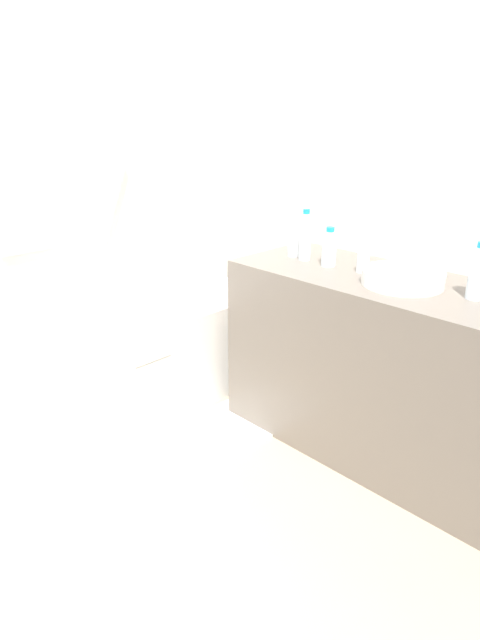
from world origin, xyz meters
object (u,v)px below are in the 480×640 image
object	(u,v)px
sink_basin	(403,278)
sink_faucet	(425,270)
water_bottle_0	(305,236)
drinking_glass_1	(293,247)
water_bottle_1	(329,248)
water_bottle_2	(478,273)
bathtub	(138,352)
bath_mat	(231,427)
drinking_glass_0	(363,262)

from	to	relation	value
sink_basin	sink_faucet	xyz separation A→B (m)	(0.20, 0.00, -0.00)
water_bottle_0	drinking_glass_1	size ratio (longest dim) A/B	2.71
water_bottle_1	water_bottle_2	world-z (taller)	water_bottle_2
water_bottle_0	water_bottle_2	bearing A→B (deg)	-88.46
sink_faucet	water_bottle_2	world-z (taller)	water_bottle_2
water_bottle_1	water_bottle_2	size ratio (longest dim) A/B	0.82
bathtub	water_bottle_1	world-z (taller)	bathtub
sink_faucet	bath_mat	xyz separation A→B (m)	(-0.57, 0.71, -0.91)
bathtub	water_bottle_2	bearing A→B (deg)	-70.44
water_bottle_2	bath_mat	world-z (taller)	water_bottle_2
sink_basin	water_bottle_2	world-z (taller)	water_bottle_2
sink_faucet	bath_mat	bearing A→B (deg)	128.67
sink_basin	bath_mat	size ratio (longest dim) A/B	0.53
sink_basin	water_bottle_0	bearing A→B (deg)	87.95
water_bottle_2	drinking_glass_0	bearing A→B (deg)	90.13
water_bottle_1	drinking_glass_1	distance (m)	0.24
water_bottle_0	water_bottle_2	xyz separation A→B (m)	(0.02, -0.86, -0.01)
bathtub	water_bottle_0	world-z (taller)	bathtub
water_bottle_2	drinking_glass_1	bearing A→B (deg)	90.65
sink_basin	drinking_glass_0	bearing A→B (deg)	79.72
sink_faucet	water_bottle_1	distance (m)	0.45
bathtub	sink_basin	distance (m)	1.54
sink_faucet	sink_basin	bearing A→B (deg)	180.00
drinking_glass_1	bath_mat	world-z (taller)	drinking_glass_1
bath_mat	bathtub	bearing A→B (deg)	105.20
bathtub	water_bottle_0	bearing A→B (deg)	-53.74
bathtub	sink_faucet	distance (m)	1.62
water_bottle_2	bath_mat	size ratio (longest dim) A/B	0.35
sink_basin	water_bottle_2	xyz separation A→B (m)	(0.04, -0.30, 0.08)
water_bottle_0	drinking_glass_0	bearing A→B (deg)	-86.24
water_bottle_0	bathtub	bearing A→B (deg)	126.26
sink_faucet	drinking_glass_0	size ratio (longest dim) A/B	1.58
sink_faucet	water_bottle_1	bearing A→B (deg)	114.71
sink_faucet	bath_mat	size ratio (longest dim) A/B	0.23
water_bottle_1	bath_mat	xyz separation A→B (m)	(-0.38, 0.30, -0.97)
sink_faucet	water_bottle_1	xyz separation A→B (m)	(-0.19, 0.41, 0.06)
sink_basin	drinking_glass_0	xyz separation A→B (m)	(0.04, 0.23, 0.02)
sink_faucet	water_bottle_2	distance (m)	0.35
bathtub	water_bottle_1	bearing A→B (deg)	-58.98
water_bottle_2	bath_mat	distance (m)	1.47
sink_faucet	water_bottle_0	distance (m)	0.60
sink_basin	water_bottle_0	xyz separation A→B (m)	(0.02, 0.56, 0.09)
bathtub	drinking_glass_0	world-z (taller)	bathtub
sink_basin	sink_faucet	bearing A→B (deg)	0.00
water_bottle_1	drinking_glass_0	size ratio (longest dim) A/B	1.98
drinking_glass_0	sink_faucet	bearing A→B (deg)	-55.31
sink_faucet	drinking_glass_1	distance (m)	0.67
sink_basin	bath_mat	xyz separation A→B (m)	(-0.36, 0.71, -0.92)
sink_basin	bathtub	bearing A→B (deg)	111.94
sink_basin	water_bottle_0	distance (m)	0.57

